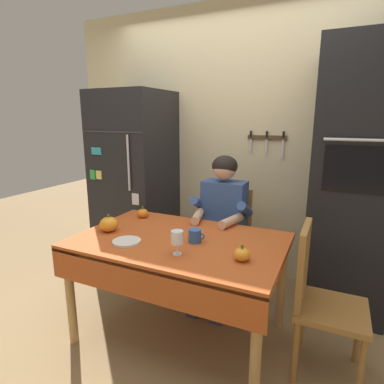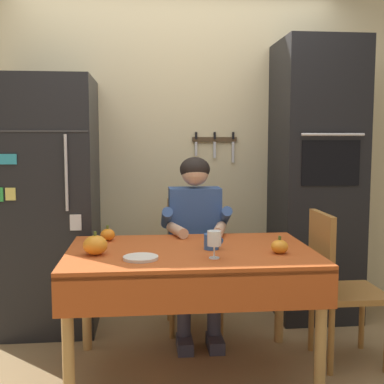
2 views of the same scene
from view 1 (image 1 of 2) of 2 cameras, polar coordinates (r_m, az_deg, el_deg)
name	(u,v)px [view 1 (image 1 of 2)]	position (r m, az deg, el deg)	size (l,w,h in m)	color
ground_plane	(174,342)	(2.47, -3.29, -25.35)	(10.00, 10.00, 0.00)	#93754C
back_wall_assembly	(242,143)	(3.18, 8.91, 8.69)	(3.70, 0.13, 2.60)	beige
refrigerator	(136,182)	(3.32, -10.14, 1.84)	(0.68, 0.71, 1.80)	black
wall_oven	(353,183)	(2.74, 27.01, 1.44)	(0.60, 0.64, 2.10)	black
dining_table	(178,251)	(2.19, -2.55, -10.63)	(1.40, 0.90, 0.74)	tan
chair_behind_person	(228,235)	(2.89, 6.48, -7.77)	(0.40, 0.40, 0.93)	#9E6B33
seated_person	(221,217)	(2.65, 5.29, -4.54)	(0.47, 0.55, 1.25)	#38384C
chair_right_side	(319,295)	(2.13, 21.84, -16.79)	(0.40, 0.40, 0.93)	#9E6B33
coffee_mug	(195,236)	(2.10, 0.55, -7.88)	(0.11, 0.08, 0.09)	#2D569E
wine_glass	(177,238)	(1.90, -2.69, -8.30)	(0.07, 0.07, 0.15)	white
pumpkin_large	(242,254)	(1.87, 8.98, -11.04)	(0.10, 0.10, 0.10)	orange
pumpkin_medium	(109,224)	(2.37, -14.74, -5.62)	(0.13, 0.13, 0.13)	orange
pumpkin_small	(143,213)	(2.64, -8.86, -3.79)	(0.09, 0.09, 0.10)	orange
serving_tray	(127,242)	(2.15, -11.69, -8.74)	(0.19, 0.19, 0.02)	silver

